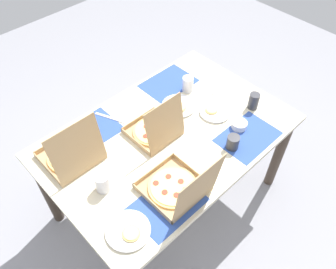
# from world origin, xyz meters

# --- Properties ---
(ground_plane) EXTENTS (6.00, 6.00, 0.00)m
(ground_plane) POSITION_xyz_m (0.00, 0.00, 0.00)
(ground_plane) COLOR gray
(dining_table) EXTENTS (1.48, 0.99, 0.73)m
(dining_table) POSITION_xyz_m (0.00, 0.00, 0.63)
(dining_table) COLOR #3F3328
(dining_table) RESTS_ON ground_plane
(placemat_near_left) EXTENTS (0.36, 0.26, 0.00)m
(placemat_near_left) POSITION_xyz_m (-0.33, -0.34, 0.73)
(placemat_near_left) COLOR #2D4C9E
(placemat_near_left) RESTS_ON dining_table
(placemat_near_right) EXTENTS (0.36, 0.26, 0.00)m
(placemat_near_right) POSITION_xyz_m (0.33, -0.34, 0.73)
(placemat_near_right) COLOR #2D4C9E
(placemat_near_right) RESTS_ON dining_table
(placemat_far_left) EXTENTS (0.36, 0.26, 0.00)m
(placemat_far_left) POSITION_xyz_m (-0.33, 0.34, 0.73)
(placemat_far_left) COLOR #2D4C9E
(placemat_far_left) RESTS_ON dining_table
(placemat_far_right) EXTENTS (0.36, 0.26, 0.00)m
(placemat_far_right) POSITION_xyz_m (0.33, 0.34, 0.73)
(placemat_far_right) COLOR #2D4C9E
(placemat_far_right) RESTS_ON dining_table
(pizza_box_corner_left) EXTENTS (0.27, 0.27, 0.30)m
(pizza_box_corner_left) POSITION_xyz_m (0.06, -0.05, 0.77)
(pizza_box_corner_left) COLOR tan
(pizza_box_corner_left) RESTS_ON dining_table
(pizza_box_center) EXTENTS (0.30, 0.34, 0.33)m
(pizza_box_center) POSITION_xyz_m (0.24, 0.33, 0.78)
(pizza_box_center) COLOR tan
(pizza_box_center) RESTS_ON dining_table
(pizza_box_corner_right) EXTENTS (0.30, 0.30, 0.33)m
(pizza_box_corner_right) POSITION_xyz_m (0.52, -0.23, 0.78)
(pizza_box_corner_right) COLOR tan
(pizza_box_corner_right) RESTS_ON dining_table
(plate_middle) EXTENTS (0.22, 0.22, 0.03)m
(plate_middle) POSITION_xyz_m (0.57, 0.32, 0.74)
(plate_middle) COLOR white
(plate_middle) RESTS_ON dining_table
(plate_near_right) EXTENTS (0.20, 0.20, 0.03)m
(plate_near_right) POSITION_xyz_m (-0.34, 0.07, 0.74)
(plate_near_right) COLOR white
(plate_near_right) RESTS_ON dining_table
(plate_far_left) EXTENTS (0.22, 0.22, 0.03)m
(plate_far_left) POSITION_xyz_m (-0.21, -0.12, 0.74)
(plate_far_left) COLOR white
(plate_far_left) RESTS_ON dining_table
(cup_clear_left) EXTENTS (0.07, 0.07, 0.11)m
(cup_clear_left) POSITION_xyz_m (-0.56, 0.20, 0.78)
(cup_clear_left) COLOR #333338
(cup_clear_left) RESTS_ON dining_table
(cup_spare) EXTENTS (0.07, 0.07, 0.09)m
(cup_spare) POSITION_xyz_m (-0.20, 0.33, 0.77)
(cup_spare) COLOR #333338
(cup_spare) RESTS_ON dining_table
(cup_red) EXTENTS (0.08, 0.08, 0.11)m
(cup_red) POSITION_xyz_m (0.51, 0.04, 0.78)
(cup_red) COLOR silver
(cup_red) RESTS_ON dining_table
(cup_clear_right) EXTENTS (0.07, 0.07, 0.11)m
(cup_clear_right) POSITION_xyz_m (-0.38, -0.20, 0.78)
(cup_clear_right) COLOR silver
(cup_clear_right) RESTS_ON dining_table
(condiment_bowl) EXTENTS (0.09, 0.09, 0.04)m
(condiment_bowl) POSITION_xyz_m (-0.35, 0.26, 0.75)
(condiment_bowl) COLOR white
(condiment_bowl) RESTS_ON dining_table
(knife_by_near_left) EXTENTS (0.10, 0.20, 0.00)m
(knife_by_near_left) POSITION_xyz_m (0.17, -0.35, 0.73)
(knife_by_near_left) COLOR #B7B7BC
(knife_by_near_left) RESTS_ON dining_table
(fork_by_near_right) EXTENTS (0.16, 0.13, 0.00)m
(fork_by_near_right) POSITION_xyz_m (-0.54, -0.11, 0.73)
(fork_by_near_right) COLOR #B7B7BC
(fork_by_near_right) RESTS_ON dining_table
(fork_by_far_left) EXTENTS (0.13, 0.16, 0.00)m
(fork_by_far_left) POSITION_xyz_m (-0.56, -0.36, 0.73)
(fork_by_far_left) COLOR #B7B7BC
(fork_by_far_left) RESTS_ON dining_table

